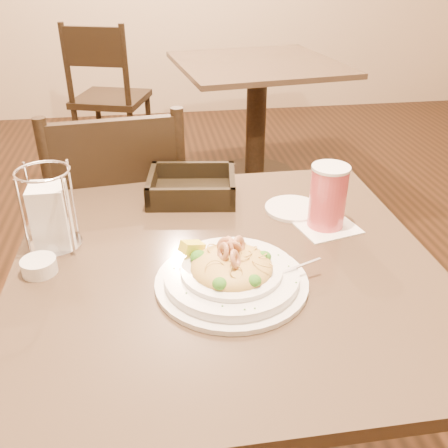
{
  "coord_description": "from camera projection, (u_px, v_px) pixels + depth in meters",
  "views": [
    {
      "loc": [
        -0.14,
        -0.88,
        1.32
      ],
      "look_at": [
        0.0,
        0.02,
        0.81
      ],
      "focal_mm": 40.0,
      "sensor_mm": 36.0,
      "label": 1
    }
  ],
  "objects": [
    {
      "name": "background_table",
      "position": [
        257.0,
        101.0,
        2.98
      ],
      "size": [
        1.01,
        1.01,
        0.73
      ],
      "rotation": [
        0.0,
        0.0,
        0.14
      ],
      "color": "black",
      "rests_on": "ground"
    },
    {
      "name": "dining_chair_far",
      "position": [
        108.0,
        94.0,
        3.12
      ],
      "size": [
        0.53,
        0.53,
        0.93
      ],
      "rotation": [
        0.0,
        0.0,
        2.83
      ],
      "color": "black",
      "rests_on": "ground"
    },
    {
      "name": "dining_chair_near",
      "position": [
        122.0,
        230.0,
        1.64
      ],
      "size": [
        0.46,
        0.46,
        0.93
      ],
      "rotation": [
        0.0,
        0.0,
        3.24
      ],
      "color": "black",
      "rests_on": "ground"
    },
    {
      "name": "main_table",
      "position": [
        225.0,
        341.0,
        1.18
      ],
      "size": [
        0.9,
        0.9,
        0.73
      ],
      "color": "black",
      "rests_on": "ground"
    },
    {
      "name": "drink_glass",
      "position": [
        328.0,
        197.0,
        1.17
      ],
      "size": [
        0.16,
        0.16,
        0.15
      ],
      "rotation": [
        0.0,
        0.0,
        0.24
      ],
      "color": "white",
      "rests_on": "main_table"
    },
    {
      "name": "bread_basket",
      "position": [
        192.0,
        189.0,
        1.33
      ],
      "size": [
        0.25,
        0.22,
        0.06
      ],
      "rotation": [
        0.0,
        0.0,
        -0.14
      ],
      "color": "black",
      "rests_on": "main_table"
    },
    {
      "name": "napkin_caddy",
      "position": [
        50.0,
        214.0,
        1.09
      ],
      "size": [
        0.12,
        0.12,
        0.19
      ],
      "rotation": [
        0.0,
        0.0,
        -0.4
      ],
      "color": "silver",
      "rests_on": "main_table"
    },
    {
      "name": "butter_ramekin",
      "position": [
        39.0,
        266.0,
        1.03
      ],
      "size": [
        0.09,
        0.09,
        0.03
      ],
      "primitive_type": "cylinder",
      "rotation": [
        0.0,
        0.0,
        0.22
      ],
      "color": "white",
      "rests_on": "main_table"
    },
    {
      "name": "side_plate",
      "position": [
        293.0,
        209.0,
        1.27
      ],
      "size": [
        0.18,
        0.18,
        0.01
      ],
      "primitive_type": "cylinder",
      "rotation": [
        0.0,
        0.0,
        -0.36
      ],
      "color": "white",
      "rests_on": "main_table"
    },
    {
      "name": "pasta_bowl",
      "position": [
        231.0,
        272.0,
        0.98
      ],
      "size": [
        0.34,
        0.31,
        0.1
      ],
      "rotation": [
        0.0,
        0.0,
        0.17
      ],
      "color": "white",
      "rests_on": "main_table"
    }
  ]
}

